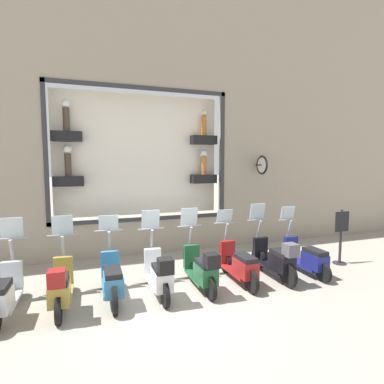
{
  "coord_description": "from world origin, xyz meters",
  "views": [
    {
      "loc": [
        -5.48,
        1.48,
        2.76
      ],
      "look_at": [
        1.91,
        -1.04,
        2.0
      ],
      "focal_mm": 28.0,
      "sensor_mm": 36.0,
      "label": 1
    }
  ],
  "objects_px": {
    "scooter_teal_5": "(112,280)",
    "scooter_silver_7": "(4,294)",
    "scooter_navy_0": "(307,258)",
    "scooter_red_2": "(239,265)",
    "shop_sign_post": "(341,235)",
    "scooter_green_3": "(202,269)",
    "scooter_black_1": "(276,259)",
    "scooter_white_4": "(159,274)",
    "scooter_olive_6": "(61,286)"
  },
  "relations": [
    {
      "from": "scooter_black_1",
      "to": "scooter_red_2",
      "type": "xyz_separation_m",
      "value": [
        0.05,
        0.94,
        -0.05
      ]
    },
    {
      "from": "scooter_teal_5",
      "to": "scooter_green_3",
      "type": "bearing_deg",
      "value": -91.98
    },
    {
      "from": "scooter_navy_0",
      "to": "scooter_black_1",
      "type": "bearing_deg",
      "value": 92.8
    },
    {
      "from": "shop_sign_post",
      "to": "scooter_black_1",
      "type": "bearing_deg",
      "value": 99.04
    },
    {
      "from": "scooter_navy_0",
      "to": "scooter_red_2",
      "type": "bearing_deg",
      "value": 89.81
    },
    {
      "from": "scooter_green_3",
      "to": "scooter_olive_6",
      "type": "bearing_deg",
      "value": 90.02
    },
    {
      "from": "scooter_green_3",
      "to": "shop_sign_post",
      "type": "relative_size",
      "value": 1.2
    },
    {
      "from": "scooter_navy_0",
      "to": "scooter_green_3",
      "type": "relative_size",
      "value": 0.99
    },
    {
      "from": "scooter_white_4",
      "to": "shop_sign_post",
      "type": "bearing_deg",
      "value": -85.77
    },
    {
      "from": "scooter_black_1",
      "to": "scooter_olive_6",
      "type": "distance_m",
      "value": 4.7
    },
    {
      "from": "scooter_black_1",
      "to": "scooter_white_4",
      "type": "height_order",
      "value": "scooter_black_1"
    },
    {
      "from": "scooter_green_3",
      "to": "scooter_teal_5",
      "type": "height_order",
      "value": "scooter_green_3"
    },
    {
      "from": "scooter_black_1",
      "to": "scooter_red_2",
      "type": "distance_m",
      "value": 0.94
    },
    {
      "from": "scooter_navy_0",
      "to": "scooter_olive_6",
      "type": "bearing_deg",
      "value": 90.58
    },
    {
      "from": "scooter_black_1",
      "to": "scooter_green_3",
      "type": "relative_size",
      "value": 1.01
    },
    {
      "from": "scooter_navy_0",
      "to": "scooter_red_2",
      "type": "height_order",
      "value": "scooter_red_2"
    },
    {
      "from": "scooter_red_2",
      "to": "scooter_green_3",
      "type": "height_order",
      "value": "scooter_green_3"
    },
    {
      "from": "scooter_black_1",
      "to": "scooter_olive_6",
      "type": "bearing_deg",
      "value": 90.14
    },
    {
      "from": "scooter_red_2",
      "to": "scooter_olive_6",
      "type": "distance_m",
      "value": 3.76
    },
    {
      "from": "scooter_black_1",
      "to": "scooter_olive_6",
      "type": "xyz_separation_m",
      "value": [
        -0.01,
        4.7,
        -0.02
      ]
    },
    {
      "from": "scooter_green_3",
      "to": "scooter_white_4",
      "type": "xyz_separation_m",
      "value": [
        -0.0,
        0.94,
        -0.0
      ]
    },
    {
      "from": "scooter_black_1",
      "to": "scooter_navy_0",
      "type": "bearing_deg",
      "value": -87.2
    },
    {
      "from": "scooter_green_3",
      "to": "scooter_olive_6",
      "type": "distance_m",
      "value": 2.82
    },
    {
      "from": "scooter_olive_6",
      "to": "scooter_white_4",
      "type": "bearing_deg",
      "value": -89.99
    },
    {
      "from": "scooter_teal_5",
      "to": "scooter_silver_7",
      "type": "distance_m",
      "value": 1.88
    },
    {
      "from": "scooter_silver_7",
      "to": "scooter_white_4",
      "type": "bearing_deg",
      "value": -91.28
    },
    {
      "from": "scooter_navy_0",
      "to": "shop_sign_post",
      "type": "xyz_separation_m",
      "value": [
        0.32,
        -1.38,
        0.39
      ]
    },
    {
      "from": "scooter_red_2",
      "to": "scooter_silver_7",
      "type": "relative_size",
      "value": 1.0
    },
    {
      "from": "scooter_navy_0",
      "to": "scooter_red_2",
      "type": "distance_m",
      "value": 1.88
    },
    {
      "from": "scooter_red_2",
      "to": "shop_sign_post",
      "type": "bearing_deg",
      "value": -84.45
    },
    {
      "from": "scooter_navy_0",
      "to": "scooter_green_3",
      "type": "height_order",
      "value": "scooter_green_3"
    },
    {
      "from": "scooter_red_2",
      "to": "scooter_white_4",
      "type": "bearing_deg",
      "value": 91.92
    },
    {
      "from": "scooter_white_4",
      "to": "scooter_silver_7",
      "type": "distance_m",
      "value": 2.82
    },
    {
      "from": "scooter_white_4",
      "to": "scooter_olive_6",
      "type": "distance_m",
      "value": 1.88
    },
    {
      "from": "scooter_green_3",
      "to": "scooter_olive_6",
      "type": "height_order",
      "value": "scooter_green_3"
    },
    {
      "from": "scooter_red_2",
      "to": "shop_sign_post",
      "type": "xyz_separation_m",
      "value": [
        0.32,
        -3.26,
        0.36
      ]
    },
    {
      "from": "scooter_navy_0",
      "to": "scooter_silver_7",
      "type": "distance_m",
      "value": 6.59
    },
    {
      "from": "scooter_teal_5",
      "to": "shop_sign_post",
      "type": "xyz_separation_m",
      "value": [
        0.31,
        -6.08,
        0.35
      ]
    },
    {
      "from": "scooter_navy_0",
      "to": "scooter_white_4",
      "type": "relative_size",
      "value": 1.0
    },
    {
      "from": "scooter_navy_0",
      "to": "scooter_olive_6",
      "type": "distance_m",
      "value": 5.64
    },
    {
      "from": "scooter_black_1",
      "to": "scooter_red_2",
      "type": "height_order",
      "value": "scooter_black_1"
    },
    {
      "from": "scooter_white_4",
      "to": "scooter_teal_5",
      "type": "height_order",
      "value": "scooter_white_4"
    },
    {
      "from": "scooter_green_3",
      "to": "scooter_white_4",
      "type": "relative_size",
      "value": 1.0
    },
    {
      "from": "scooter_teal_5",
      "to": "scooter_navy_0",
      "type": "bearing_deg",
      "value": -90.11
    },
    {
      "from": "scooter_navy_0",
      "to": "shop_sign_post",
      "type": "height_order",
      "value": "scooter_navy_0"
    },
    {
      "from": "scooter_black_1",
      "to": "scooter_white_4",
      "type": "distance_m",
      "value": 2.82
    },
    {
      "from": "scooter_teal_5",
      "to": "scooter_silver_7",
      "type": "bearing_deg",
      "value": 90.08
    },
    {
      "from": "scooter_black_1",
      "to": "scooter_green_3",
      "type": "bearing_deg",
      "value": 90.32
    },
    {
      "from": "scooter_white_4",
      "to": "scooter_olive_6",
      "type": "relative_size",
      "value": 1.0
    },
    {
      "from": "scooter_teal_5",
      "to": "scooter_silver_7",
      "type": "height_order",
      "value": "scooter_silver_7"
    }
  ]
}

